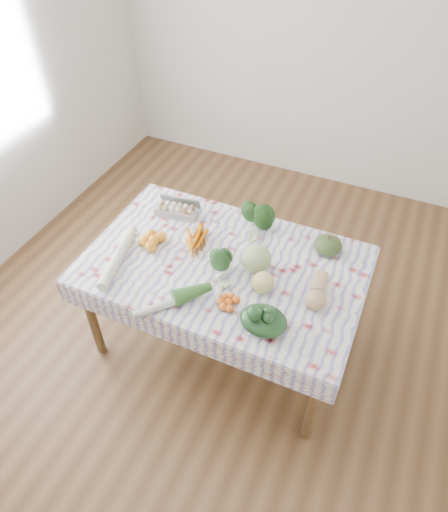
{
  "coord_description": "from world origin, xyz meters",
  "views": [
    {
      "loc": [
        0.79,
        -1.77,
        2.7
      ],
      "look_at": [
        0.0,
        0.0,
        0.82
      ],
      "focal_mm": 32.0,
      "sensor_mm": 36.0,
      "label": 1
    }
  ],
  "objects_px": {
    "kabocha_squash": "(328,245)",
    "cabbage": "(256,259)",
    "butternut_squash": "(318,290)",
    "egg_carton": "(176,211)",
    "grapefruit": "(263,282)",
    "dining_table": "(224,273)"
  },
  "relations": [
    {
      "from": "dining_table",
      "to": "kabocha_squash",
      "type": "relative_size",
      "value": 9.4
    },
    {
      "from": "butternut_squash",
      "to": "kabocha_squash",
      "type": "bearing_deg",
      "value": 90.45
    },
    {
      "from": "dining_table",
      "to": "kabocha_squash",
      "type": "height_order",
      "value": "kabocha_squash"
    },
    {
      "from": "cabbage",
      "to": "grapefruit",
      "type": "bearing_deg",
      "value": -55.11
    },
    {
      "from": "egg_carton",
      "to": "kabocha_squash",
      "type": "bearing_deg",
      "value": -4.85
    },
    {
      "from": "egg_carton",
      "to": "dining_table",
      "type": "bearing_deg",
      "value": -39.34
    },
    {
      "from": "dining_table",
      "to": "butternut_squash",
      "type": "xyz_separation_m",
      "value": [
        0.58,
        -0.03,
        0.14
      ]
    },
    {
      "from": "egg_carton",
      "to": "grapefruit",
      "type": "bearing_deg",
      "value": -35.74
    },
    {
      "from": "egg_carton",
      "to": "butternut_squash",
      "type": "height_order",
      "value": "butternut_squash"
    },
    {
      "from": "dining_table",
      "to": "cabbage",
      "type": "height_order",
      "value": "cabbage"
    },
    {
      "from": "egg_carton",
      "to": "grapefruit",
      "type": "xyz_separation_m",
      "value": [
        0.77,
        -0.39,
        0.03
      ]
    },
    {
      "from": "egg_carton",
      "to": "kabocha_squash",
      "type": "distance_m",
      "value": 1.02
    },
    {
      "from": "kabocha_squash",
      "to": "cabbage",
      "type": "xyz_separation_m",
      "value": [
        -0.35,
        -0.32,
        0.03
      ]
    },
    {
      "from": "kabocha_squash",
      "to": "grapefruit",
      "type": "xyz_separation_m",
      "value": [
        -0.25,
        -0.46,
        0.01
      ]
    },
    {
      "from": "cabbage",
      "to": "butternut_squash",
      "type": "xyz_separation_m",
      "value": [
        0.39,
        -0.06,
        -0.03
      ]
    },
    {
      "from": "egg_carton",
      "to": "butternut_squash",
      "type": "relative_size",
      "value": 1.11
    },
    {
      "from": "butternut_squash",
      "to": "grapefruit",
      "type": "xyz_separation_m",
      "value": [
        -0.29,
        -0.08,
        0.0
      ]
    },
    {
      "from": "butternut_squash",
      "to": "grapefruit",
      "type": "distance_m",
      "value": 0.3
    },
    {
      "from": "dining_table",
      "to": "kabocha_squash",
      "type": "bearing_deg",
      "value": 33.17
    },
    {
      "from": "cabbage",
      "to": "egg_carton",
      "type": "bearing_deg",
      "value": 159.04
    },
    {
      "from": "kabocha_squash",
      "to": "cabbage",
      "type": "bearing_deg",
      "value": -136.98
    },
    {
      "from": "dining_table",
      "to": "butternut_squash",
      "type": "distance_m",
      "value": 0.6
    }
  ]
}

